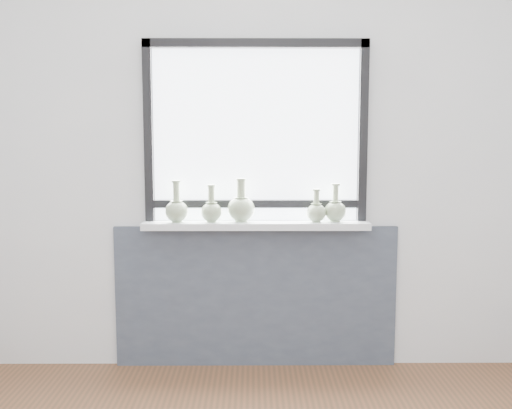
{
  "coord_description": "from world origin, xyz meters",
  "views": [
    {
      "loc": [
        -0.02,
        -1.59,
        1.39
      ],
      "look_at": [
        0.0,
        1.55,
        1.02
      ],
      "focal_mm": 40.0,
      "sensor_mm": 36.0,
      "label": 1
    }
  ],
  "objects_px": {
    "vase_b": "(211,210)",
    "vase_d": "(316,211)",
    "vase_e": "(335,210)",
    "vase_c": "(241,207)",
    "windowsill": "(256,225)",
    "vase_a": "(177,209)"
  },
  "relations": [
    {
      "from": "vase_d",
      "to": "vase_e",
      "type": "xyz_separation_m",
      "value": [
        0.11,
        0.02,
        0.01
      ]
    },
    {
      "from": "vase_a",
      "to": "vase_c",
      "type": "xyz_separation_m",
      "value": [
        0.38,
        0.02,
        0.01
      ]
    },
    {
      "from": "windowsill",
      "to": "vase_a",
      "type": "bearing_deg",
      "value": -178.51
    },
    {
      "from": "vase_a",
      "to": "vase_b",
      "type": "height_order",
      "value": "vase_a"
    },
    {
      "from": "windowsill",
      "to": "vase_d",
      "type": "xyz_separation_m",
      "value": [
        0.35,
        -0.01,
        0.08
      ]
    },
    {
      "from": "windowsill",
      "to": "vase_b",
      "type": "bearing_deg",
      "value": -178.41
    },
    {
      "from": "vase_c",
      "to": "vase_a",
      "type": "bearing_deg",
      "value": -176.92
    },
    {
      "from": "vase_d",
      "to": "vase_c",
      "type": "bearing_deg",
      "value": 177.3
    },
    {
      "from": "vase_c",
      "to": "vase_d",
      "type": "distance_m",
      "value": 0.44
    },
    {
      "from": "vase_c",
      "to": "vase_e",
      "type": "height_order",
      "value": "vase_c"
    },
    {
      "from": "windowsill",
      "to": "vase_a",
      "type": "relative_size",
      "value": 5.42
    },
    {
      "from": "vase_b",
      "to": "vase_e",
      "type": "xyz_separation_m",
      "value": [
        0.73,
        0.02,
        0.0
      ]
    },
    {
      "from": "vase_b",
      "to": "vase_c",
      "type": "distance_m",
      "value": 0.17
    },
    {
      "from": "vase_c",
      "to": "windowsill",
      "type": "bearing_deg",
      "value": -5.44
    },
    {
      "from": "vase_a",
      "to": "vase_c",
      "type": "relative_size",
      "value": 0.96
    },
    {
      "from": "vase_b",
      "to": "vase_d",
      "type": "distance_m",
      "value": 0.61
    },
    {
      "from": "vase_b",
      "to": "windowsill",
      "type": "bearing_deg",
      "value": 1.59
    },
    {
      "from": "vase_b",
      "to": "vase_a",
      "type": "bearing_deg",
      "value": -178.64
    },
    {
      "from": "vase_d",
      "to": "vase_e",
      "type": "relative_size",
      "value": 0.87
    },
    {
      "from": "windowsill",
      "to": "vase_d",
      "type": "bearing_deg",
      "value": -2.03
    },
    {
      "from": "vase_d",
      "to": "vase_b",
      "type": "bearing_deg",
      "value": 179.51
    },
    {
      "from": "vase_b",
      "to": "vase_d",
      "type": "relative_size",
      "value": 1.13
    }
  ]
}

